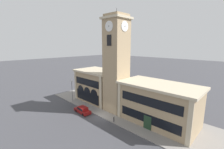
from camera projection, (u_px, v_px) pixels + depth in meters
name	position (u px, v px, depth m)	size (l,w,h in m)	color
ground_plane	(100.00, 117.00, 31.55)	(300.00, 300.00, 0.00)	#424247
sidewalk_kerb	(119.00, 108.00, 35.79)	(41.43, 12.02, 0.15)	gray
clock_tower	(116.00, 65.00, 32.93)	(5.06, 5.06, 22.46)	tan
town_hall_left_wing	(98.00, 85.00, 40.67)	(11.82, 8.01, 8.41)	tan
town_hall_right_wing	(158.00, 103.00, 28.75)	(14.94, 8.01, 7.83)	tan
parked_car_near	(83.00, 110.00, 33.43)	(4.41, 1.80, 1.44)	maroon
street_lamp	(72.00, 88.00, 39.58)	(0.36, 0.36, 5.67)	#4C4C51
bollard	(114.00, 119.00, 29.37)	(0.18, 0.18, 1.06)	black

